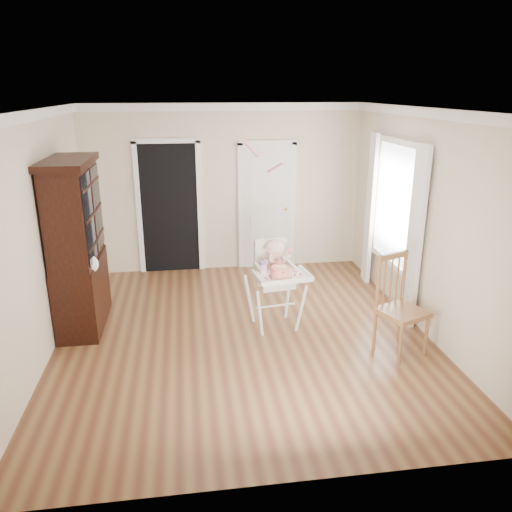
{
  "coord_description": "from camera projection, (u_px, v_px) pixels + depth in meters",
  "views": [
    {
      "loc": [
        -0.64,
        -5.54,
        2.91
      ],
      "look_at": [
        0.17,
        0.07,
        1.0
      ],
      "focal_mm": 35.0,
      "sensor_mm": 36.0,
      "label": 1
    }
  ],
  "objects": [
    {
      "name": "closet_door",
      "position": [
        267.0,
        208.0,
        8.31
      ],
      "size": [
        0.96,
        0.09,
        2.13
      ],
      "color": "white",
      "rests_on": "wall_back"
    },
    {
      "name": "wall_back",
      "position": [
        225.0,
        189.0,
        8.13
      ],
      "size": [
        4.5,
        0.0,
        4.5
      ],
      "primitive_type": "plane",
      "rotation": [
        1.57,
        0.0,
        0.0
      ],
      "color": "beige",
      "rests_on": "floor"
    },
    {
      "name": "dining_chair",
      "position": [
        400.0,
        309.0,
        5.66
      ],
      "size": [
        0.61,
        0.61,
        1.15
      ],
      "rotation": [
        0.0,
        0.0,
        0.38
      ],
      "color": "brown",
      "rests_on": "floor"
    },
    {
      "name": "wall_right",
      "position": [
        425.0,
        223.0,
        6.09
      ],
      "size": [
        0.0,
        5.0,
        5.0
      ],
      "primitive_type": "plane",
      "rotation": [
        1.57,
        0.0,
        -1.57
      ],
      "color": "beige",
      "rests_on": "floor"
    },
    {
      "name": "sippy_cup",
      "position": [
        264.0,
        267.0,
        5.97
      ],
      "size": [
        0.08,
        0.08,
        0.19
      ],
      "rotation": [
        0.0,
        0.0,
        0.14
      ],
      "color": "#FD9AD8",
      "rests_on": "high_chair"
    },
    {
      "name": "streamer",
      "position": [
        250.0,
        147.0,
        5.61
      ],
      "size": [
        0.13,
        0.48,
        0.15
      ],
      "primitive_type": null,
      "rotation": [
        0.26,
        0.0,
        0.21
      ],
      "color": "pink",
      "rests_on": "ceiling"
    },
    {
      "name": "ceiling",
      "position": [
        241.0,
        109.0,
        5.35
      ],
      "size": [
        5.0,
        5.0,
        0.0
      ],
      "primitive_type": "plane",
      "rotation": [
        3.14,
        0.0,
        0.0
      ],
      "color": "white",
      "rests_on": "wall_back"
    },
    {
      "name": "cake",
      "position": [
        280.0,
        272.0,
        5.87
      ],
      "size": [
        0.28,
        0.28,
        0.13
      ],
      "color": "silver",
      "rests_on": "high_chair"
    },
    {
      "name": "window_right",
      "position": [
        393.0,
        213.0,
        6.85
      ],
      "size": [
        0.13,
        1.84,
        2.3
      ],
      "color": "white",
      "rests_on": "wall_right"
    },
    {
      "name": "china_cabinet",
      "position": [
        77.0,
        246.0,
        6.15
      ],
      "size": [
        0.56,
        1.26,
        2.13
      ],
      "color": "black",
      "rests_on": "floor"
    },
    {
      "name": "doorway",
      "position": [
        169.0,
        206.0,
        8.07
      ],
      "size": [
        1.06,
        0.05,
        2.22
      ],
      "color": "black",
      "rests_on": "wall_back"
    },
    {
      "name": "floor",
      "position": [
        243.0,
        334.0,
        6.21
      ],
      "size": [
        5.0,
        5.0,
        0.0
      ],
      "primitive_type": "plane",
      "color": "#57311D",
      "rests_on": "ground"
    },
    {
      "name": "high_chair",
      "position": [
        275.0,
        275.0,
        6.2
      ],
      "size": [
        0.75,
        0.89,
        1.14
      ],
      "rotation": [
        0.0,
        0.0,
        0.14
      ],
      "color": "white",
      "rests_on": "floor"
    },
    {
      "name": "crown_molding",
      "position": [
        241.0,
        115.0,
        5.37
      ],
      "size": [
        4.5,
        5.0,
        0.12
      ],
      "primitive_type": null,
      "color": "white",
      "rests_on": "ceiling"
    },
    {
      "name": "wall_left",
      "position": [
        39.0,
        238.0,
        5.48
      ],
      "size": [
        0.0,
        5.0,
        5.0
      ],
      "primitive_type": "plane",
      "rotation": [
        1.57,
        0.0,
        1.57
      ],
      "color": "beige",
      "rests_on": "floor"
    },
    {
      "name": "baby",
      "position": [
        275.0,
        261.0,
        6.18
      ],
      "size": [
        0.36,
        0.27,
        0.52
      ],
      "rotation": [
        0.0,
        0.0,
        0.14
      ],
      "color": "beige",
      "rests_on": "high_chair"
    }
  ]
}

